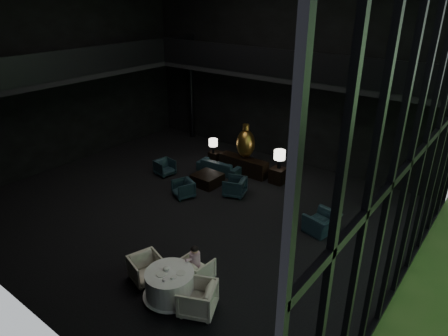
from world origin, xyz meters
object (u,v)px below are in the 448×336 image
Objects in this scene: table_lamp_left at (213,143)px; side_table_right at (278,175)px; side_table_left at (215,157)px; lounge_armchair_south at (183,189)px; lounge_armchair_east at (235,186)px; child at (195,256)px; table_lamp_right at (280,156)px; sofa at (220,165)px; lounge_armchair_west at (165,167)px; console at (243,166)px; window_armchair at (322,221)px; dining_chair_west at (146,267)px; dining_table at (170,286)px; bronze_urn at (246,143)px; dining_chair_east at (197,296)px; dining_chair_north at (197,268)px; coffee_table at (207,179)px.

side_table_right is at bearing 2.35° from table_lamp_left.
side_table_left is 0.81× the size of lounge_armchair_south.
lounge_armchair_east is 4.91m from child.
sofa is (-2.44, -0.68, -0.81)m from table_lamp_right.
table_lamp_left is at bearing -177.65° from side_table_right.
side_table_right is at bearing -51.92° from lounge_armchair_west.
console is 3.66× the size of child.
dining_chair_west is at bearing -17.59° from window_armchair.
dining_table is at bearing -80.39° from side_table_right.
lounge_armchair_south is (-0.55, -3.20, -0.97)m from bronze_urn.
dining_chair_east is (2.09, -7.23, 0.16)m from side_table_right.
dining_chair_north is (2.93, -6.25, 0.02)m from console.
dining_chair_west is (1.87, -7.21, -0.90)m from bronze_urn.
lounge_armchair_west is 3.38m from lounge_armchair_east.
bronze_urn is 7.08m from dining_chair_north.
dining_table is 0.96m from dining_chair_west.
table_lamp_right is 0.81× the size of window_armchair.
window_armchair reaches higher than dining_chair_west.
lounge_armchair_east is at bearing -65.82° from child.
dining_chair_west is (3.47, -7.20, 0.14)m from side_table_left.
lounge_armchair_west is 6.81m from dining_chair_north.
side_table_left is 0.57× the size of dining_chair_east.
lounge_armchair_east is at bearing -75.40° from lounge_armchair_west.
dining_chair_north is at bearing -52.80° from coffee_table.
dining_chair_west is 1.35× the size of child.
table_lamp_left is 2.37m from lounge_armchair_west.
lounge_armchair_east is (2.48, -1.79, -0.59)m from table_lamp_left.
bronze_urn reaches higher than lounge_armchair_east.
dining_chair_east is at bearing -119.55° from lounge_armchair_west.
console is at bearing -40.18° from lounge_armchair_west.
table_lamp_left is 3.27m from side_table_right.
table_lamp_left reaches higher than dining_table.
table_lamp_left is 7.89m from dining_chair_west.
child reaches higher than sofa.
dining_chair_west is (-0.96, 0.08, 0.07)m from dining_table.
lounge_armchair_east is 1.31× the size of child.
table_lamp_right is at bearing 2.95° from table_lamp_left.
dining_chair_north is at bearing -78.24° from side_table_right.
sofa is at bearing -141.76° from bronze_urn.
table_lamp_right is 3.96m from lounge_armchair_south.
console is 4.14× the size of side_table_left.
dining_chair_east is at bearing 133.98° from child.
coffee_table is 5.85m from dining_chair_west.
table_lamp_left is at bearing -177.05° from table_lamp_right.
table_lamp_right reaches higher than dining_chair_north.
side_table_right is 0.44× the size of dining_table.
dining_chair_east is (4.19, -5.38, 0.25)m from coffee_table.
dining_chair_east is at bearing -52.04° from coffee_table.
sofa is at bearing -96.03° from window_armchair.
lounge_armchair_west is at bearing -153.57° from dining_chair_east.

